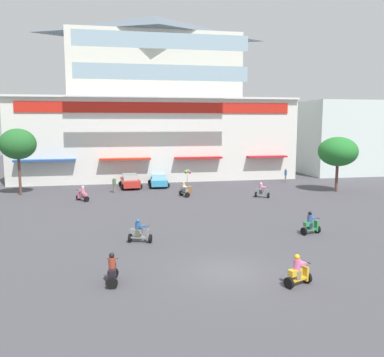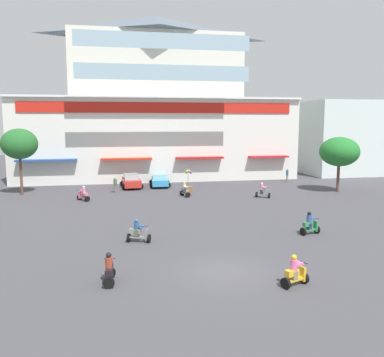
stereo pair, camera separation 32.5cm
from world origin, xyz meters
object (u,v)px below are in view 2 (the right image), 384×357
scooter_rider_0 (263,191)px  scooter_rider_7 (185,191)px  scooter_rider_5 (310,225)px  scooter_rider_3 (138,232)px  pedestrian_1 (287,174)px  scooter_rider_2 (83,195)px  pedestrian_0 (115,184)px  plaza_tree_0 (19,144)px  scooter_rider_1 (109,271)px  parked_car_1 (160,180)px  parked_car_0 (131,181)px  scooter_rider_6 (295,273)px  plaza_tree_1 (339,152)px  balloon_vendor_cart (188,185)px

scooter_rider_0 → scooter_rider_7: size_ratio=1.04×
scooter_rider_5 → scooter_rider_3: bearing=178.6°
scooter_rider_0 → pedestrian_1: size_ratio=0.91×
scooter_rider_2 → pedestrian_0: (2.93, 3.98, 0.33)m
pedestrian_0 → pedestrian_1: size_ratio=1.00×
plaza_tree_0 → scooter_rider_7: size_ratio=4.69×
scooter_rider_1 → pedestrian_0: 24.40m
parked_car_1 → parked_car_0: bearing=-171.8°
scooter_rider_6 → pedestrian_1: 32.89m
plaza_tree_0 → scooter_rider_2: bearing=-34.4°
plaza_tree_0 → scooter_rider_0: 24.65m
scooter_rider_3 → pedestrian_0: (-1.49, 18.18, 0.31)m
scooter_rider_1 → pedestrian_1: pedestrian_1 is taller
plaza_tree_0 → plaza_tree_1: plaza_tree_0 is taller
parked_car_1 → scooter_rider_0: (9.20, -8.83, -0.13)m
scooter_rider_2 → scooter_rider_5: bearing=-42.8°
scooter_rider_0 → scooter_rider_5: size_ratio=0.97×
scooter_rider_5 → scooter_rider_6: 9.05m
plaza_tree_1 → pedestrian_0: plaza_tree_1 is taller
scooter_rider_0 → scooter_rider_3: 17.98m
parked_car_0 → scooter_rider_3: size_ratio=2.88×
scooter_rider_3 → scooter_rider_6: size_ratio=1.01×
plaza_tree_1 → scooter_rider_2: size_ratio=3.97×
parked_car_0 → balloon_vendor_cart: balloon_vendor_cart is taller
plaza_tree_0 → balloon_vendor_cart: (16.74, -2.26, -4.21)m
plaza_tree_0 → scooter_rider_7: plaza_tree_0 is taller
pedestrian_1 → scooter_rider_6: bearing=-112.8°
scooter_rider_7 → pedestrian_0: bearing=152.8°
scooter_rider_7 → scooter_rider_2: bearing=-177.1°
parked_car_0 → scooter_rider_0: 14.99m
scooter_rider_2 → scooter_rider_7: 9.75m
scooter_rider_7 → pedestrian_0: (-6.80, 3.49, 0.34)m
scooter_rider_7 → balloon_vendor_cart: balloon_vendor_cart is taller
parked_car_0 → pedestrian_0: pedestrian_0 is taller
scooter_rider_6 → pedestrian_1: bearing=67.2°
parked_car_0 → pedestrian_0: size_ratio=2.66×
scooter_rider_0 → scooter_rider_7: scooter_rider_0 is taller
scooter_rider_0 → scooter_rider_2: (-17.12, 1.47, -0.03)m
scooter_rider_6 → pedestrian_0: pedestrian_0 is taller
parked_car_0 → scooter_rider_5: bearing=-62.9°
scooter_rider_0 → scooter_rider_5: (-1.50, -13.01, 0.02)m
scooter_rider_3 → pedestrian_1: bearing=49.0°
scooter_rider_0 → scooter_rider_6: 21.67m
scooter_rider_5 → balloon_vendor_cart: 17.43m
plaza_tree_0 → scooter_rider_5: 29.34m
parked_car_1 → balloon_vendor_cart: balloon_vendor_cart is taller
parked_car_0 → scooter_rider_2: 8.33m
pedestrian_1 → parked_car_1: bearing=-177.5°
parked_car_0 → scooter_rider_1: parked_car_0 is taller
scooter_rider_2 → scooter_rider_5: 21.30m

